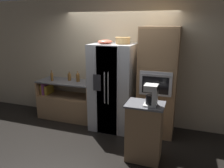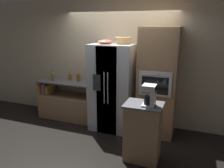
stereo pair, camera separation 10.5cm
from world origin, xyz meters
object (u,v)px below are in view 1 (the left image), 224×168
at_px(wicker_basket, 123,40).
at_px(bottle_wide, 69,76).
at_px(refrigerator, 113,87).
at_px(wall_oven, 158,82).
at_px(fruit_bowl, 105,42).
at_px(coffee_maker, 152,94).
at_px(bottle_tall, 78,77).
at_px(bottle_short, 52,76).

xyz_separation_m(wicker_basket, bottle_wide, (-1.37, 0.17, -0.89)).
height_order(refrigerator, wall_oven, wall_oven).
bearing_deg(fruit_bowl, coffee_maker, -39.84).
height_order(refrigerator, bottle_tall, refrigerator).
height_order(refrigerator, coffee_maker, refrigerator).
relative_size(bottle_short, bottle_wide, 1.18).
distance_m(refrigerator, wicker_basket, 1.02).
relative_size(fruit_bowl, bottle_wide, 1.39).
relative_size(wall_oven, bottle_tall, 9.01).
relative_size(refrigerator, coffee_maker, 5.41).
xyz_separation_m(refrigerator, wall_oven, (0.93, 0.07, 0.18)).
distance_m(wicker_basket, bottle_short, 1.96).
bearing_deg(wall_oven, wicker_basket, -175.87).
xyz_separation_m(refrigerator, fruit_bowl, (-0.15, -0.08, 0.96)).
height_order(wicker_basket, coffee_maker, wicker_basket).
height_order(bottle_tall, bottle_short, bottle_short).
height_order(wall_oven, bottle_wide, wall_oven).
xyz_separation_m(wall_oven, coffee_maker, (0.06, -1.10, 0.08)).
distance_m(refrigerator, wall_oven, 0.95).
xyz_separation_m(wall_oven, fruit_bowl, (-1.09, -0.15, 0.79)).
distance_m(wall_oven, wicker_basket, 1.10).
bearing_deg(bottle_wide, wicker_basket, -6.88).
distance_m(refrigerator, bottle_tall, 0.95).
relative_size(fruit_bowl, coffee_maker, 0.87).
relative_size(wall_oven, bottle_wide, 10.30).
height_order(wall_oven, coffee_maker, wall_oven).
height_order(fruit_bowl, bottle_tall, fruit_bowl).
bearing_deg(fruit_bowl, wicker_basket, 14.76).
height_order(refrigerator, bottle_wide, refrigerator).
bearing_deg(bottle_tall, wall_oven, -2.65).
xyz_separation_m(wall_oven, bottle_short, (-2.48, -0.05, -0.06)).
bearing_deg(fruit_bowl, bottle_short, 176.22).
xyz_separation_m(bottle_short, bottle_wide, (0.38, 0.17, -0.01)).
bearing_deg(wall_oven, bottle_short, -178.76).
xyz_separation_m(refrigerator, bottle_tall, (-0.93, 0.16, 0.12)).
height_order(wall_oven, fruit_bowl, wall_oven).
distance_m(wall_oven, fruit_bowl, 1.35).
relative_size(bottle_short, coffee_maker, 0.74).
distance_m(bottle_short, coffee_maker, 2.75).
distance_m(wall_oven, bottle_wide, 2.11).
bearing_deg(wall_oven, refrigerator, -175.68).
bearing_deg(fruit_bowl, refrigerator, 26.08).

